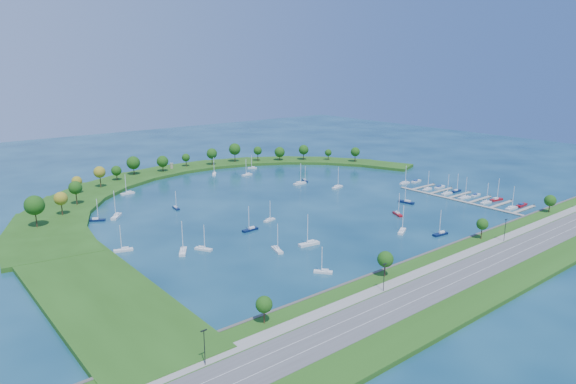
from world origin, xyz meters
TOP-DOWN VIEW (x-y plane):
  - ground at (0.00, 0.00)m, footprint 700.00×700.00m
  - south_shoreline at (0.03, -122.88)m, footprint 420.00×43.10m
  - breakwater at (-46.33, 48.72)m, footprint 286.74×247.64m
  - breakwater_trees at (-14.20, 87.73)m, footprint 243.10×92.36m
  - harbor_tower at (-12.78, 118.52)m, footprint 2.60×2.60m
  - dock_system at (85.30, -61.00)m, footprint 24.28×82.00m
  - moored_boat_0 at (-97.36, 32.10)m, footprint 7.79×6.18m
  - moored_boat_1 at (33.43, 28.00)m, footprint 9.56×3.01m
  - moored_boat_2 at (-87.49, 31.67)m, footprint 8.37×9.48m
  - moored_boat_3 at (8.21, -76.38)m, footprint 8.92×6.45m
  - moored_boat_4 at (-29.65, -22.80)m, footprint 7.43×3.67m
  - moored_boat_5 at (-56.22, 26.81)m, footprint 2.73×7.03m
  - moored_boat_6 at (38.45, 88.76)m, footprint 6.00×6.39m
  - moored_boat_7 at (-37.12, -61.74)m, footprint 10.05×4.26m
  - moored_boat_8 at (-84.58, -35.29)m, footprint 7.21×9.29m
  - moored_boat_9 at (5.12, 88.44)m, footprint 6.80×8.56m
  - moored_boat_10 at (45.56, 5.20)m, footprint 9.56×4.70m
  - moored_boat_11 at (-52.95, -87.91)m, footprint 6.14×6.84m
  - moored_boat_12 at (-45.84, -29.16)m, footprint 8.50×2.91m
  - moored_boat_13 at (-76.24, -37.76)m, footprint 5.73×7.82m
  - moored_boat_14 at (41.72, 32.30)m, footprint 4.65×7.50m
  - moored_boat_15 at (51.06, -45.10)m, footprint 4.27×9.53m
  - moored_boat_16 at (21.77, 71.77)m, footprint 8.32×3.14m
  - moored_boat_17 at (-64.30, 74.20)m, footprint 8.69×2.85m
  - moored_boat_18 at (28.83, -57.05)m, footprint 5.52×8.40m
  - moored_boat_19 at (-103.27, -17.51)m, footprint 8.29×4.42m
  - moored_boat_20 at (-52.43, -58.47)m, footprint 4.55×8.74m
  - moored_boat_21 at (19.12, -90.01)m, footprint 8.51×3.15m
  - docked_boat_0 at (85.51, -89.05)m, footprint 8.91×2.79m
  - docked_boat_1 at (95.96, -89.50)m, footprint 9.43×3.24m
  - docked_boat_2 at (85.52, -73.95)m, footprint 8.20×2.89m
  - docked_boat_3 at (96.01, -74.42)m, footprint 9.17×3.84m
  - docked_boat_4 at (85.51, -60.26)m, footprint 8.92×3.59m
  - docked_boat_5 at (95.98, -61.26)m, footprint 8.41×3.13m
  - docked_boat_6 at (85.51, -48.25)m, footprint 8.57×2.48m
  - docked_boat_7 at (96.03, -48.02)m, footprint 7.72×2.23m
  - docked_boat_8 at (85.52, -34.13)m, footprint 8.38×3.02m
  - docked_boat_9 at (95.96, -35.90)m, footprint 9.65×3.58m
  - docked_boat_10 at (87.92, -14.58)m, footprint 8.27×2.34m
  - docked_boat_11 at (97.87, -16.22)m, footprint 9.31×3.64m

SIDE VIEW (x-z plane):
  - ground at x=0.00m, z-range 0.00..0.00m
  - dock_system at x=85.30m, z-range -0.45..1.15m
  - docked_boat_5 at x=95.98m, z-range -0.22..1.45m
  - docked_boat_11 at x=97.87m, z-range -0.25..1.60m
  - docked_boat_1 at x=95.96m, z-range -0.25..1.64m
  - docked_boat_9 at x=95.96m, z-range -0.26..1.67m
  - moored_boat_5 at x=-56.22m, z-range -4.18..5.89m
  - moored_boat_6 at x=38.45m, z-range -4.18..5.89m
  - moored_boat_4 at x=-29.65m, z-range -4.39..6.13m
  - moored_boat_11 at x=-52.95m, z-range -4.43..6.17m
  - moored_boat_14 at x=41.72m, z-range -4.47..6.21m
  - docked_boat_7 at x=96.03m, z-range -4.77..6.54m
  - moored_boat_13 at x=-76.24m, z-range -4.82..6.60m
  - moored_boat_0 at x=-97.36m, z-range -4.89..6.68m
  - moored_boat_19 at x=-103.27m, z-range -4.97..6.76m
  - docked_boat_2 at x=85.52m, z-range -5.01..6.81m
  - moored_boat_16 at x=21.77m, z-range -5.07..6.88m
  - moored_boat_18 at x=28.83m, z-range -5.11..6.93m
  - docked_boat_8 at x=85.52m, z-range -5.12..6.94m
  - docked_boat_10 at x=87.92m, z-range -5.16..6.99m
  - moored_boat_21 at x=19.12m, z-range -5.20..7.03m
  - moored_boat_12 at x=-45.84m, z-range -5.23..7.06m
  - moored_boat_20 at x=-52.43m, z-range -5.27..7.10m
  - docked_boat_6 at x=85.51m, z-range -5.36..7.20m
  - moored_boat_17 at x=-64.30m, z-range -5.38..7.23m
  - moored_boat_9 at x=5.12m, z-range -5.44..7.30m
  - docked_boat_4 at x=85.51m, z-range -5.44..7.30m
  - docked_boat_0 at x=85.51m, z-range -5.55..7.42m
  - moored_boat_3 at x=8.21m, z-range -5.56..7.43m
  - docked_boat_3 at x=96.01m, z-range -5.60..7.47m
  - moored_boat_10 at x=45.56m, z-range -5.82..7.72m
  - moored_boat_15 at x=51.06m, z-range -5.82..7.73m
  - moored_boat_8 at x=-84.58m, z-range -5.90..7.82m
  - moored_boat_1 at x=33.43m, z-range -5.99..7.92m
  - moored_boat_7 at x=-37.12m, z-range -6.18..8.14m
  - breakwater at x=-46.33m, z-range -0.01..1.99m
  - moored_boat_2 at x=-87.49m, z-range -6.30..8.28m
  - south_shoreline at x=0.03m, z-range -4.80..6.80m
  - harbor_tower at x=-12.78m, z-range 2.05..6.10m
  - breakwater_trees at x=-14.20m, z-range 2.83..18.31m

